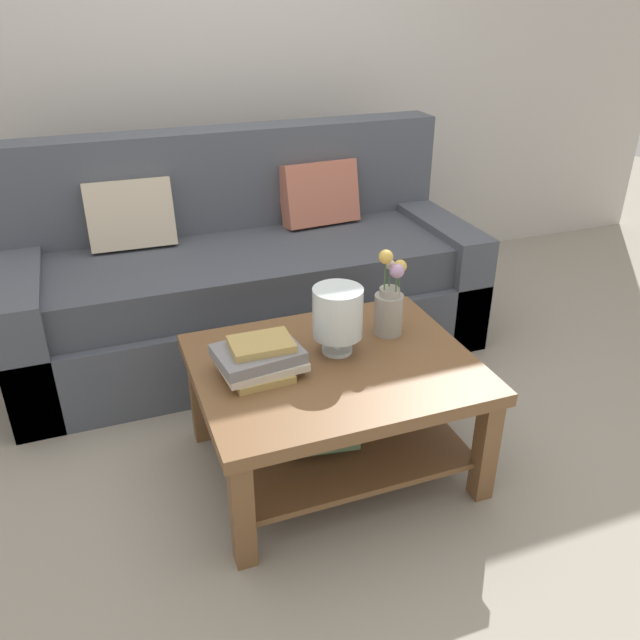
% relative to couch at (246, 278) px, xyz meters
% --- Properties ---
extents(ground_plane, '(10.00, 10.00, 0.00)m').
position_rel_couch_xyz_m(ground_plane, '(0.03, -0.80, -0.36)').
color(ground_plane, gray).
extents(back_wall, '(6.40, 0.12, 2.70)m').
position_rel_couch_xyz_m(back_wall, '(0.03, 0.85, 0.99)').
color(back_wall, '#BCB7B2').
rests_on(back_wall, ground).
extents(couch, '(2.27, 0.90, 1.06)m').
position_rel_couch_xyz_m(couch, '(0.00, 0.00, 0.00)').
color(couch, '#474C56').
rests_on(couch, ground).
extents(coffee_table, '(1.01, 0.81, 0.47)m').
position_rel_couch_xyz_m(coffee_table, '(0.05, -1.08, -0.03)').
color(coffee_table, brown).
rests_on(coffee_table, ground).
extents(book_stack_main, '(0.32, 0.25, 0.12)m').
position_rel_couch_xyz_m(book_stack_main, '(-0.21, -1.06, 0.17)').
color(book_stack_main, tan).
rests_on(book_stack_main, coffee_table).
extents(glass_hurricane_vase, '(0.19, 0.19, 0.26)m').
position_rel_couch_xyz_m(glass_hurricane_vase, '(0.10, -1.01, 0.27)').
color(glass_hurricane_vase, silver).
rests_on(glass_hurricane_vase, coffee_table).
extents(flower_pitcher, '(0.12, 0.12, 0.35)m').
position_rel_couch_xyz_m(flower_pitcher, '(0.34, -0.95, 0.24)').
color(flower_pitcher, '#9E998E').
rests_on(flower_pitcher, coffee_table).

